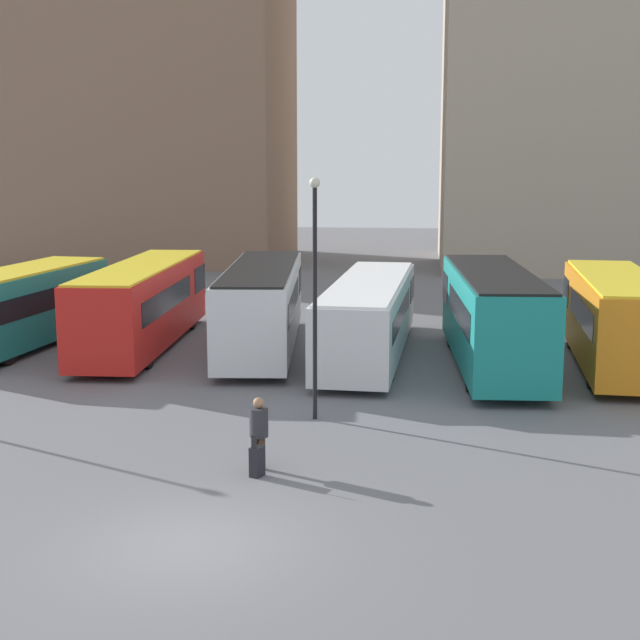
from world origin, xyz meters
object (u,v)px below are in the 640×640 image
traveler (259,427)px  bus_4 (493,315)px  lamp_post_1 (315,282)px  bus_2 (262,304)px  bus_0 (23,305)px  suitcase (257,461)px  bus_5 (616,318)px  bus_3 (369,314)px  bus_1 (144,302)px

traveler → bus_4: bearing=-4.8°
traveler → lamp_post_1: size_ratio=0.26×
bus_2 → bus_0: bearing=88.3°
traveler → suitcase: bearing=-151.1°
bus_0 → traveler: bus_0 is taller
bus_4 → bus_5: 4.18m
bus_4 → suitcase: (-6.01, -11.51, -1.45)m
suitcase → traveler: bearing=28.9°
bus_0 → lamp_post_1: size_ratio=1.47×
traveler → bus_0: bearing=66.1°
bus_3 → bus_5: bearing=-94.0°
suitcase → bus_1: bearing=50.7°
bus_1 → suitcase: bus_1 is taller
lamp_post_1 → bus_4: bearing=52.6°
bus_0 → bus_1: bus_1 is taller
bus_0 → traveler: (11.27, -12.49, -0.61)m
bus_5 → lamp_post_1: (-9.41, -7.34, 2.07)m
bus_0 → bus_1: bearing=-76.6°
bus_2 → suitcase: 13.85m
bus_2 → suitcase: (2.29, -13.59, -1.36)m
bus_1 → bus_2: 4.54m
bus_1 → suitcase: size_ratio=11.95×
bus_2 → traveler: bus_2 is taller
traveler → suitcase: (0.04, -0.51, -0.65)m
bus_4 → traveler: size_ratio=6.51×
bus_0 → bus_5: (21.48, -1.03, 0.10)m
bus_1 → bus_3: bearing=-96.8°
bus_0 → bus_4: bearing=-88.9°
bus_3 → bus_4: size_ratio=1.13×
bus_2 → suitcase: bearing=-175.9°
bus_0 → lamp_post_1: 14.85m
bus_0 → bus_2: size_ratio=0.82×
suitcase → bus_5: bearing=-16.2°
bus_0 → bus_3: (13.07, -0.03, -0.10)m
bus_0 → bus_2: bearing=-80.3°
lamp_post_1 → suitcase: bearing=-99.2°
lamp_post_1 → bus_2: bearing=108.8°
traveler → lamp_post_1: lamp_post_1 is taller
bus_3 → bus_5: 8.48m
bus_1 → bus_2: size_ratio=1.01×
bus_5 → bus_3: bearing=86.5°
bus_1 → bus_5: 17.07m
bus_1 → bus_4: size_ratio=1.08×
bus_2 → bus_5: size_ratio=1.16×
bus_3 → bus_1: bearing=88.8°
bus_3 → suitcase: (-1.75, -12.98, -1.16)m
bus_1 → lamp_post_1: (7.58, -8.95, 2.08)m
bus_0 → bus_5: bearing=-86.8°
bus_2 → bus_5: bearing=-102.8°
bus_5 → suitcase: bus_5 is taller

